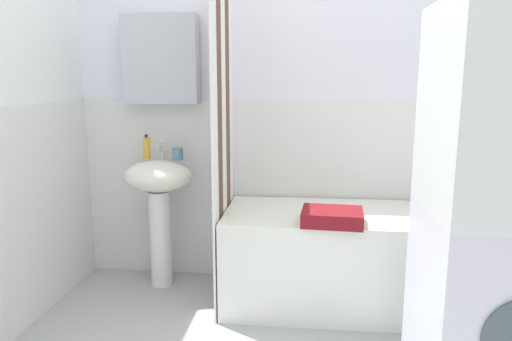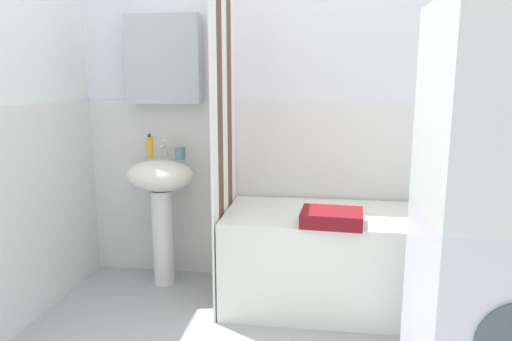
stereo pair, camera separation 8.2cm
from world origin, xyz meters
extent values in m
cube|color=white|center=(0.00, 1.27, 1.20)|extent=(3.60, 0.05, 2.40)
cube|color=white|center=(0.00, 1.24, 0.60)|extent=(3.60, 0.02, 1.20)
cube|color=silver|center=(-0.97, 1.18, 1.46)|extent=(0.48, 0.12, 0.56)
cube|color=silver|center=(-1.54, 0.34, 0.60)|extent=(0.02, 1.81, 1.20)
cylinder|color=white|center=(-0.97, 1.03, 0.32)|extent=(0.14, 0.14, 0.63)
ellipsoid|color=white|center=(-0.97, 1.03, 0.73)|extent=(0.44, 0.34, 0.20)
cylinder|color=silver|center=(-0.97, 1.13, 0.86)|extent=(0.03, 0.03, 0.05)
cylinder|color=silver|center=(-0.97, 1.08, 0.91)|extent=(0.02, 0.10, 0.02)
sphere|color=silver|center=(-0.97, 1.13, 0.94)|extent=(0.03, 0.03, 0.03)
cylinder|color=gold|center=(-1.07, 1.10, 0.90)|extent=(0.05, 0.05, 0.14)
sphere|color=#262E30|center=(-1.07, 1.10, 0.98)|extent=(0.02, 0.02, 0.02)
cylinder|color=teal|center=(-0.86, 1.08, 0.87)|extent=(0.07, 0.07, 0.08)
cube|color=white|center=(0.24, 0.89, 0.28)|extent=(1.50, 0.66, 0.57)
cube|color=white|center=(-0.53, 0.62, 1.00)|extent=(0.01, 0.13, 2.00)
cube|color=brown|center=(-0.53, 0.76, 1.00)|extent=(0.01, 0.13, 2.00)
cube|color=white|center=(-0.53, 0.89, 1.00)|extent=(0.01, 0.13, 2.00)
cube|color=brown|center=(-0.53, 1.02, 1.00)|extent=(0.01, 0.13, 2.00)
cube|color=white|center=(-0.53, 1.15, 1.00)|extent=(0.01, 0.13, 2.00)
cylinder|color=#297B55|center=(0.89, 1.16, 0.66)|extent=(0.05, 0.05, 0.19)
cylinder|color=black|center=(0.89, 1.16, 0.77)|extent=(0.03, 0.03, 0.02)
cylinder|color=#252031|center=(0.79, 1.16, 0.65)|extent=(0.06, 0.06, 0.16)
cylinder|color=#241F2C|center=(0.79, 1.16, 0.74)|extent=(0.04, 0.04, 0.02)
cube|color=maroon|center=(0.10, 0.66, 0.61)|extent=(0.34, 0.27, 0.08)
cube|color=white|center=(0.73, 0.07, 0.41)|extent=(0.57, 0.61, 0.81)
cube|color=white|center=(0.73, 0.07, 1.22)|extent=(0.57, 0.61, 0.81)
camera|label=1|loc=(-0.04, -1.79, 1.32)|focal=32.73mm
camera|label=2|loc=(0.04, -1.78, 1.32)|focal=32.73mm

